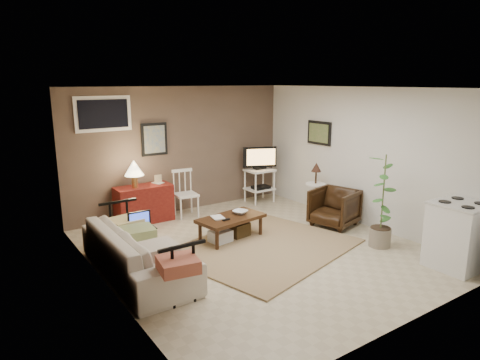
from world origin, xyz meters
TOP-DOWN VIEW (x-y plane):
  - floor at (0.00, 0.00)m, footprint 5.00×5.00m
  - art_back at (-0.55, 2.48)m, footprint 0.50×0.03m
  - art_right at (2.23, 1.05)m, footprint 0.03×0.60m
  - window at (-1.45, 2.48)m, footprint 0.96×0.03m
  - rug at (0.12, -0.00)m, footprint 3.03×2.66m
  - coffee_table at (-0.11, 0.59)m, footprint 1.15×0.71m
  - sofa at (-1.80, 0.24)m, footprint 0.64×2.19m
  - sofa_pillows at (-1.75, -0.01)m, footprint 0.42×2.08m
  - sofa_end_rails at (-1.67, 0.24)m, footprint 0.59×2.18m
  - laptop at (-1.59, 0.61)m, footprint 0.34×0.24m
  - red_console at (-0.92, 2.23)m, footprint 1.00×0.44m
  - spindle_chair at (-0.13, 2.11)m, footprint 0.44×0.44m
  - tv_stand at (1.60, 2.11)m, footprint 0.66×0.45m
  - side_table at (1.95, 0.81)m, footprint 0.38×0.38m
  - armchair at (1.77, 0.14)m, footprint 0.82×0.85m
  - potted_plant at (1.64, -0.94)m, footprint 0.37×0.37m
  - stove at (1.89, -2.01)m, footprint 0.71×0.66m
  - bowl at (0.10, 0.64)m, footprint 0.24×0.13m
  - book_table at (-0.40, 0.67)m, footprint 0.18×0.05m
  - book_console at (-0.67, 2.25)m, footprint 0.15×0.06m

SIDE VIEW (x-z plane):
  - floor at x=0.00m, z-range 0.00..0.00m
  - rug at x=0.12m, z-range 0.00..0.02m
  - coffee_table at x=-0.11m, z-range 0.02..0.43m
  - armchair at x=1.77m, z-range 0.00..0.73m
  - sofa_end_rails at x=-1.67m, z-range 0.00..0.73m
  - red_console at x=-0.92m, z-range -0.18..0.98m
  - spindle_chair at x=-0.13m, z-range -0.03..0.85m
  - sofa at x=-1.80m, z-range 0.00..0.85m
  - stove at x=1.89m, z-range 0.00..0.92m
  - bowl at x=0.10m, z-range 0.39..0.62m
  - book_table at x=-0.40m, z-range 0.39..0.63m
  - sofa_pillows at x=-1.75m, z-range 0.45..0.60m
  - laptop at x=-1.59m, z-range 0.44..0.67m
  - tv_stand at x=1.60m, z-range 0.03..1.20m
  - side_table at x=1.95m, z-range 0.12..1.13m
  - book_console at x=-0.67m, z-range 0.67..0.87m
  - potted_plant at x=1.64m, z-range 0.05..1.51m
  - art_back at x=-0.55m, z-range 1.15..1.75m
  - art_right at x=2.23m, z-range 1.29..1.75m
  - window at x=-1.45m, z-range 1.65..2.25m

